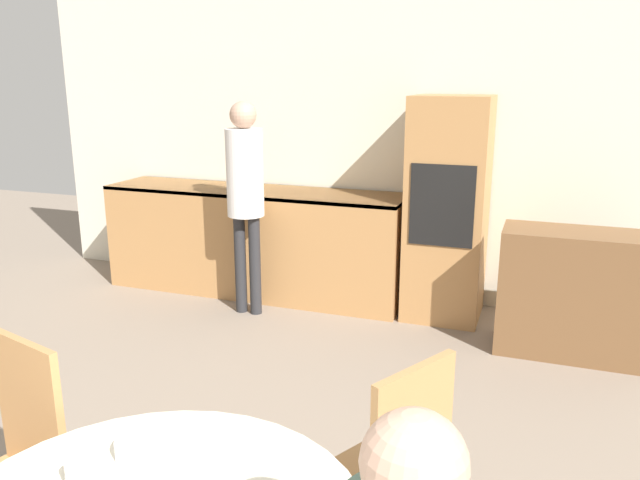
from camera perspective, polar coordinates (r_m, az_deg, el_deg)
wall_back at (r=5.22m, az=8.26°, el=8.54°), size 6.87×0.05×2.60m
kitchen_counter at (r=5.45m, az=-6.00°, el=0.03°), size 2.63×0.60×0.92m
oven_unit at (r=4.89m, az=11.58°, el=2.75°), size 0.58×0.59×1.72m
sideboard at (r=4.55m, az=22.17°, el=-4.55°), size 0.97×0.45×0.86m
chair_far_left at (r=2.57m, az=-26.30°, el=-17.71°), size 0.49×0.49×0.97m
chair_far_right at (r=2.29m, az=6.49°, el=-20.50°), size 0.54×0.54×0.97m
person_standing at (r=4.84m, az=-6.86°, el=5.17°), size 0.29×0.29×1.67m
cup at (r=1.99m, az=-21.20°, el=-19.34°), size 0.07×0.07×0.09m
bowl_far at (r=2.08m, az=-15.59°, el=-17.72°), size 0.19×0.19×0.05m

